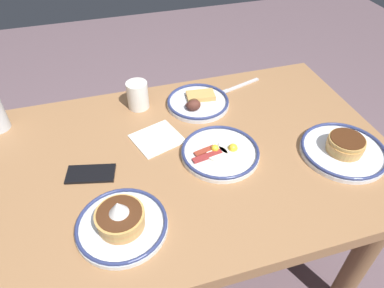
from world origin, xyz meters
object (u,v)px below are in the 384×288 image
Objects in this scene: coffee_mug at (138,94)px; fork_near at (240,86)px; paper_napkin at (157,139)px; plate_far_companion at (121,222)px; cell_phone at (91,173)px; plate_near_main at (198,102)px; plate_center_pancakes at (344,149)px; plate_far_side at (220,152)px.

coffee_mug is 0.42m from fork_near.
paper_napkin is at bearing 96.74° from coffee_mug.
plate_far_companion is 0.23m from cell_phone.
plate_near_main is 0.22m from coffee_mug.
plate_far_companion is at bearing 44.34° from fork_near.
plate_far_companion and coffee_mug have the same top height.
cell_phone is (0.78, -0.14, -0.02)m from plate_center_pancakes.
plate_center_pancakes reaches higher than plate_far_side.
fork_near is (-0.62, -0.32, -0.00)m from cell_phone.
coffee_mug reaches higher than cell_phone.
fork_near is (-0.42, -0.02, -0.05)m from coffee_mug.
plate_far_side reaches higher than fork_near.
paper_napkin is at bearing 37.97° from plate_near_main.
plate_far_companion is at bearing 119.09° from cell_phone.
coffee_mug is (-0.14, -0.52, 0.03)m from plate_far_companion.
plate_near_main is 0.48m from cell_phone.
paper_napkin is (-0.02, 0.20, -0.05)m from coffee_mug.
plate_center_pancakes is 0.73m from coffee_mug.
plate_far_companion is 1.60× the size of paper_napkin.
plate_far_side is (0.38, -0.11, -0.01)m from plate_center_pancakes.
plate_far_companion reaches higher than fork_near.
plate_center_pancakes is 2.49× the size of coffee_mug.
cell_phone is at bearing 27.38° from fork_near.
plate_far_companion is at bearing 75.14° from coffee_mug.
cell_phone is at bearing -74.05° from plate_far_companion.
cell_phone is 0.96× the size of paper_napkin.
coffee_mug is 0.21m from paper_napkin.
paper_napkin is 0.82× the size of fork_near.
plate_far_side is 0.39m from coffee_mug.
plate_far_companion is 0.36m from paper_napkin.
fork_near is at bearing -150.52° from paper_napkin.
fork_near is at bearing -135.66° from plate_far_companion.
plate_near_main is at bearing -142.03° from paper_napkin.
fork_near is at bearing -70.56° from plate_center_pancakes.
plate_far_companion is (0.72, 0.08, 0.01)m from plate_center_pancakes.
coffee_mug is at bearing -104.86° from plate_far_companion.
plate_far_companion is (0.35, 0.47, 0.01)m from plate_near_main.
plate_far_side is 0.42m from fork_near.
plate_far_side is at bearing -15.59° from plate_center_pancakes.
plate_far_side reaches higher than paper_napkin.
plate_far_side is 0.22m from paper_napkin.
plate_far_side is at bearing -171.80° from cell_phone.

